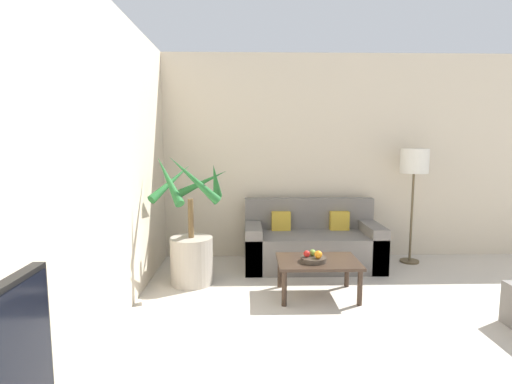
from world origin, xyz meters
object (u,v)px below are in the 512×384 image
Objects in this scene: sofa_loveseat at (312,244)px; coffee_table at (318,265)px; potted_palm at (191,242)px; floor_lamp at (414,166)px; apple_green at (313,253)px; apple_red at (307,254)px; orange_fruit at (318,255)px; fruit_bowl at (313,259)px.

sofa_loveseat reaches higher than coffee_table.
potted_palm is 0.98× the size of floor_lamp.
coffee_table is 0.15m from apple_green.
apple_red is at bearing -20.51° from potted_palm.
floor_lamp reaches higher than apple_red.
apple_red is (-0.22, -1.04, 0.17)m from sofa_loveseat.
floor_lamp is 22.37× the size of apple_red.
apple_red is (-0.12, -0.06, 0.13)m from coffee_table.
sofa_loveseat is at bearing 83.80° from orange_fruit.
floor_lamp is at bearing 38.29° from fruit_bowl.
floor_lamp is 2.07m from apple_red.
apple_green is (-0.00, 0.04, 0.06)m from fruit_bowl.
fruit_bowl is at bearing -133.46° from coffee_table.
sofa_loveseat is at bearing 80.96° from apple_green.
potted_palm is at bearing 160.35° from fruit_bowl.
potted_palm reaches higher than apple_green.
sofa_loveseat is 2.05× the size of coffee_table.
floor_lamp is at bearing 14.36° from potted_palm.
orange_fruit reaches higher than apple_green.
orange_fruit is at bearing -96.20° from sofa_loveseat.
floor_lamp reaches higher than apple_green.
apple_green is (1.27, -0.41, -0.01)m from potted_palm.
apple_green is 0.84× the size of orange_fruit.
sofa_loveseat is 1.63m from floor_lamp.
potted_palm is at bearing -165.64° from floor_lamp.
potted_palm reaches higher than orange_fruit.
apple_green is at bearing -18.01° from potted_palm.
coffee_table is (-1.40, -1.09, -0.93)m from floor_lamp.
floor_lamp reaches higher than orange_fruit.
potted_palm is 1.77× the size of coffee_table.
apple_green is at bearing -142.75° from floor_lamp.
sofa_loveseat is at bearing 22.42° from potted_palm.
potted_palm is at bearing -157.58° from sofa_loveseat.
floor_lamp reaches higher than sofa_loveseat.
apple_red is at bearing -102.20° from sofa_loveseat.
floor_lamp is 2.01m from coffee_table.
potted_palm is 18.66× the size of orange_fruit.
fruit_bowl is 0.07m from apple_green.
potted_palm is 1.55m from sofa_loveseat.
apple_red is at bearing -155.42° from coffee_table.
sofa_loveseat is 1.14× the size of floor_lamp.
sofa_loveseat reaches higher than fruit_bowl.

